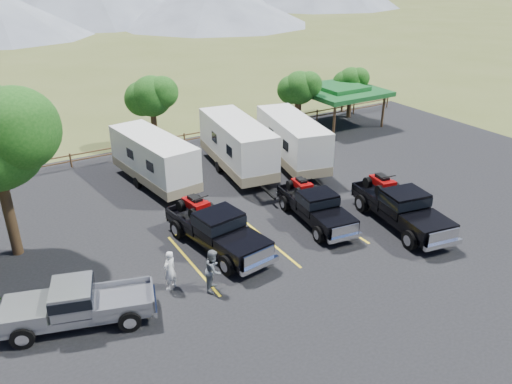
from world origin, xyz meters
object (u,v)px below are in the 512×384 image
trailer_left (154,160)px  person_b (213,270)px  pavilion (340,90)px  rig_left (216,228)px  pickup_silver (78,304)px  rig_right (400,206)px  person_a (170,270)px  trailer_right (292,141)px  trailer_center (237,146)px  rig_center (315,205)px

trailer_left → person_b: size_ratio=4.78×
pavilion → rig_left: size_ratio=0.95×
pickup_silver → person_b: (5.21, -0.64, 0.04)m
rig_right → trailer_left: trailer_left is taller
rig_left → person_a: bearing=-156.0°
trailer_left → trailer_right: (8.77, -1.59, 0.06)m
pavilion → rig_left: bearing=-144.9°
trailer_left → pavilion: bearing=5.7°
trailer_left → trailer_right: bearing=-17.6°
trailer_left → pickup_silver: 12.61m
trailer_left → trailer_center: (5.24, -0.64, 0.12)m
rig_center → person_b: (-7.09, -2.58, 0.01)m
trailer_left → trailer_right: 8.92m
rig_right → trailer_center: size_ratio=0.71×
person_b → person_a: bearing=97.9°
rig_left → person_a: rig_left is taller
rig_center → pickup_silver: (-12.30, -1.94, -0.03)m
rig_left → rig_right: (8.99, -2.80, 0.02)m
rig_right → pickup_silver: size_ratio=1.13×
pavilion → person_b: (-18.97, -15.14, -1.83)m
rig_right → person_b: size_ratio=3.64×
rig_right → pickup_silver: rig_right is taller
person_b → trailer_center: bearing=7.0°
rig_right → trailer_left: (-8.88, 11.06, 0.56)m
rig_left → trailer_center: size_ratio=0.69×
rig_center → trailer_right: trailer_right is taller
rig_center → trailer_center: size_ratio=0.62×
trailer_right → pickup_silver: trailer_right is taller
rig_left → person_b: rig_left is taller
pavilion → person_b: bearing=-141.4°
trailer_center → person_a: bearing=-123.9°
pavilion → person_a: size_ratio=3.54×
pavilion → person_b: 24.34m
pickup_silver → trailer_center: bearing=146.1°
rig_center → pickup_silver: bearing=-163.6°
rig_center → trailer_right: (3.38, 6.99, 0.74)m
pavilion → rig_right: (-8.39, -15.04, -1.71)m
trailer_center → person_a: size_ratio=5.43×
pavilion → trailer_right: size_ratio=0.68×
pickup_silver → person_a: 3.72m
rig_center → trailer_left: size_ratio=0.66×
pavilion → trailer_center: 12.93m
pavilion → rig_right: size_ratio=0.93×
rig_left → trailer_center: bearing=46.7°
pickup_silver → rig_left: bearing=125.3°
rig_left → trailer_left: 8.28m
trailer_center → pickup_silver: trailer_center is taller
rig_center → person_a: rig_center is taller
rig_left → pickup_silver: (-6.80, -2.26, -0.13)m
rig_left → trailer_center: 9.33m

